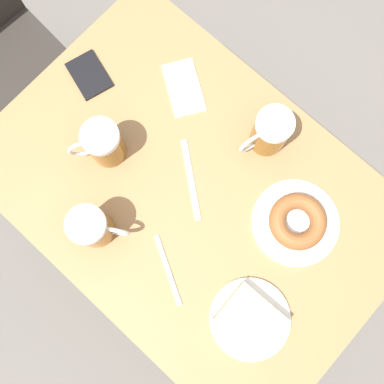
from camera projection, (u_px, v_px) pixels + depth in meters
ground_plane at (192, 225)px, 1.87m from camera, size 8.00×8.00×0.00m
table at (192, 198)px, 1.19m from camera, size 0.75×1.08×0.76m
plate_with_cake at (251, 319)px, 1.04m from camera, size 0.20×0.20×0.05m
plate_with_donut at (297, 222)px, 1.09m from camera, size 0.23×0.23×0.05m
beer_mug_left at (93, 227)px, 1.04m from camera, size 0.10×0.13×0.14m
beer_mug_center at (103, 144)px, 1.08m from camera, size 0.13×0.10×0.14m
beer_mug_right at (270, 132)px, 1.08m from camera, size 0.14×0.09×0.14m
napkin_folded at (184, 88)px, 1.18m from camera, size 0.16×0.18×0.00m
fork at (168, 270)px, 1.08m from camera, size 0.10×0.17×0.00m
knife at (191, 180)px, 1.13m from camera, size 0.15×0.18×0.00m
passport_near_edge at (89, 75)px, 1.18m from camera, size 0.12×0.15×0.01m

